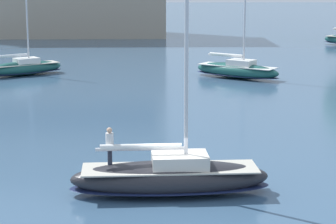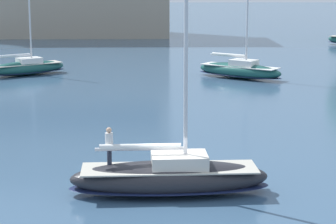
# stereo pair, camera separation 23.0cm
# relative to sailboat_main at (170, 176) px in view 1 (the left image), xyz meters

# --- Properties ---
(ground_plane) EXTENTS (400.00, 400.00, 0.00)m
(ground_plane) POSITION_rel_sailboat_main_xyz_m (-0.02, -0.00, -0.81)
(ground_plane) COLOR #385675
(sailboat_main) EXTENTS (8.73, 2.79, 11.88)m
(sailboat_main) POSITION_rel_sailboat_main_xyz_m (0.00, 0.00, 0.00)
(sailboat_main) COLOR #232328
(sailboat_main) RESTS_ON ground
(sailboat_moored_far_slip) EXTENTS (7.71, 6.17, 10.75)m
(sailboat_moored_far_slip) POSITION_rel_sailboat_main_xyz_m (-12.79, 34.45, -0.08)
(sailboat_moored_far_slip) COLOR #194C47
(sailboat_moored_far_slip) RESTS_ON ground
(sailboat_moored_outer_mooring) EXTENTS (8.17, 6.86, 11.55)m
(sailboat_moored_outer_mooring) POSITION_rel_sailboat_main_xyz_m (7.12, 32.10, -0.03)
(sailboat_moored_outer_mooring) COLOR #194C47
(sailboat_moored_outer_mooring) RESTS_ON ground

